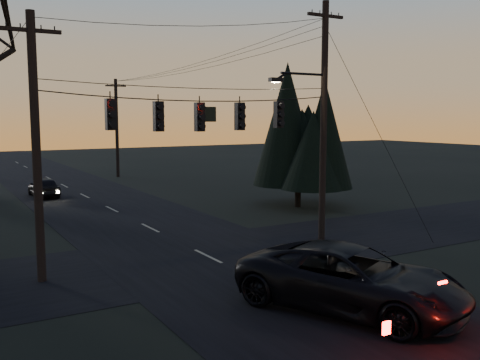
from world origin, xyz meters
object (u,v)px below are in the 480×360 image
utility_pole_left (42,281)px  sedan_oncoming_a (44,187)px  evergreen_right (299,133)px  suv_near (351,279)px  utility_pole_far_r (118,177)px  utility_pole_right (321,240)px

utility_pole_left → sedan_oncoming_a: bearing=79.2°
evergreen_right → suv_near: evergreen_right is taller
utility_pole_left → utility_pole_far_r: bearing=67.7°
utility_pole_left → utility_pole_far_r: size_ratio=1.00×
suv_near → sedan_oncoming_a: (-3.19, 25.96, -0.22)m
utility_pole_right → suv_near: bearing=-123.9°
utility_pole_right → evergreen_right: bearing=60.2°
suv_near → utility_pole_left: bearing=110.0°
utility_pole_far_r → sedan_oncoming_a: size_ratio=2.23×
utility_pole_right → suv_near: utility_pole_right is taller
utility_pole_right → sedan_oncoming_a: (-7.89, 18.96, 0.65)m
utility_pole_far_r → utility_pole_left: bearing=-112.3°
utility_pole_left → utility_pole_right: bearing=0.0°
sedan_oncoming_a → utility_pole_far_r: bearing=-132.3°
evergreen_right → sedan_oncoming_a: (-12.08, 11.64, -3.67)m
suv_near → sedan_oncoming_a: 26.15m
utility_pole_right → evergreen_right: evergreen_right is taller
utility_pole_left → evergreen_right: (15.69, 7.32, 4.32)m
utility_pole_right → sedan_oncoming_a: bearing=112.6°
sedan_oncoming_a → utility_pole_right: bearing=111.4°
suv_near → sedan_oncoming_a: size_ratio=1.65×
utility_pole_left → evergreen_right: bearing=25.0°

